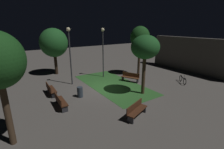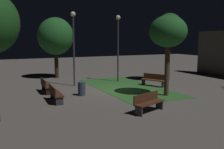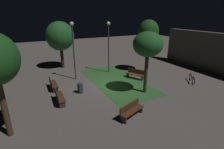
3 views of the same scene
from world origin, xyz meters
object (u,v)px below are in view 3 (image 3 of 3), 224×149
Objects in this scene: bench_near_trees at (53,84)px; tree_right_canopy at (148,32)px; bicycle at (192,79)px; bench_by_lamp at (131,110)px; bench_lawn_edge at (59,97)px; trash_bin at (80,88)px; tree_left_canopy at (148,45)px; bench_path_side at (135,74)px; lamp_post_path_center at (73,42)px; lamp_post_plaza_west at (109,40)px; tree_tall_center at (60,36)px.

tree_right_canopy is at bearing 91.68° from bench_near_trees.
bench_by_lamp is at bearing -74.79° from bicycle.
bench_lawn_edge is 5.17m from bench_by_lamp.
bicycle reaches higher than bench_near_trees.
bench_near_trees reaches higher than trash_bin.
bench_path_side is at bearing 159.47° from tree_left_canopy.
tree_left_canopy is at bearing 37.20° from lamp_post_path_center.
lamp_post_plaza_west reaches higher than tree_left_canopy.
bench_lawn_edge reaches higher than trash_bin.
tree_left_canopy is at bearing 3.56° from lamp_post_plaza_west.
tree_left_canopy is 5.83m from lamp_post_plaza_west.
bench_by_lamp is 0.36× the size of lamp_post_plaza_west.
bench_lawn_edge is 0.35× the size of tree_tall_center.
bench_by_lamp is at bearing -17.12° from lamp_post_plaza_west.
lamp_post_path_center is at bearing -98.58° from tree_right_canopy.
bench_lawn_edge is at bearing -73.41° from tree_right_canopy.
trash_bin is at bearing -9.33° from lamp_post_path_center.
bench_path_side is 0.34× the size of tree_right_canopy.
bench_near_trees is 10.52m from tree_right_canopy.
tree_right_canopy is 4.14m from lamp_post_plaza_west.
tree_left_canopy is (9.75, 4.37, 0.19)m from tree_tall_center.
bench_near_trees is 8.25m from tree_left_canopy.
bench_near_trees is at bearing -58.61° from lamp_post_path_center.
lamp_post_plaza_west is 8.77m from bicycle.
bench_path_side is at bearing -128.29° from bicycle.
tree_left_canopy is (2.92, -1.09, 3.30)m from bench_path_side.
bench_lawn_edge is at bearing -13.74° from tree_tall_center.
bench_by_lamp is at bearing 28.78° from bench_near_trees.
lamp_post_plaza_west is at bearing 126.36° from bench_lawn_edge.
tree_left_canopy reaches higher than bench_path_side.
bench_by_lamp is 8.50m from lamp_post_path_center.
lamp_post_plaza_west is at bearing -153.23° from bench_path_side.
bench_near_trees is 0.97× the size of bench_by_lamp.
tree_tall_center is 6.31× the size of trash_bin.
tree_tall_center is 4.36m from lamp_post_path_center.
tree_left_canopy reaches higher than bench_near_trees.
lamp_post_path_center is at bearing -142.80° from tree_left_canopy.
lamp_post_path_center reaches higher than bench_near_trees.
tree_right_canopy reaches higher than tree_tall_center.
lamp_post_path_center reaches higher than tree_left_canopy.
bench_path_side is 4.41m from lamp_post_plaza_west.
bench_near_trees and bench_lawn_edge have the same top height.
bench_lawn_edge is 5.59m from lamp_post_path_center.
lamp_post_plaza_west reaches higher than bench_near_trees.
lamp_post_plaza_west is (-2.89, -1.46, 3.00)m from bench_path_side.
bench_by_lamp is at bearing -43.25° from tree_right_canopy.
bench_near_trees is at bearing -151.22° from bench_by_lamp.
bench_path_side is at bearing 97.08° from trash_bin.
trash_bin is (3.19, -0.52, -3.11)m from lamp_post_path_center.
bench_by_lamp is 12.68m from tree_tall_center.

